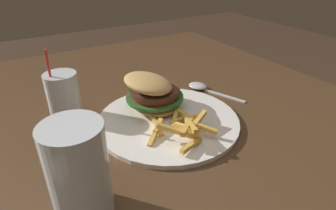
{
  "coord_description": "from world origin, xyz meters",
  "views": [
    {
      "loc": [
        -0.4,
        0.1,
        1.1
      ],
      "look_at": [
        0.04,
        -0.16,
        0.81
      ],
      "focal_mm": 30.0,
      "sensor_mm": 36.0,
      "label": 1
    }
  ],
  "objects_px": {
    "beer_glass": "(79,173)",
    "spoon": "(200,87)",
    "juice_glass": "(64,98)",
    "meal_plate_near": "(160,106)"
  },
  "relations": [
    {
      "from": "juice_glass",
      "to": "spoon",
      "type": "bearing_deg",
      "value": -96.18
    },
    {
      "from": "beer_glass",
      "to": "spoon",
      "type": "height_order",
      "value": "beer_glass"
    },
    {
      "from": "juice_glass",
      "to": "meal_plate_near",
      "type": "bearing_deg",
      "value": -121.17
    },
    {
      "from": "meal_plate_near",
      "to": "juice_glass",
      "type": "xyz_separation_m",
      "value": [
        0.11,
        0.18,
        0.02
      ]
    },
    {
      "from": "meal_plate_near",
      "to": "spoon",
      "type": "relative_size",
      "value": 1.91
    },
    {
      "from": "beer_glass",
      "to": "juice_glass",
      "type": "xyz_separation_m",
      "value": [
        0.28,
        -0.04,
        -0.02
      ]
    },
    {
      "from": "beer_glass",
      "to": "juice_glass",
      "type": "distance_m",
      "value": 0.28
    },
    {
      "from": "meal_plate_near",
      "to": "beer_glass",
      "type": "xyz_separation_m",
      "value": [
        -0.17,
        0.22,
        0.04
      ]
    },
    {
      "from": "meal_plate_near",
      "to": "beer_glass",
      "type": "relative_size",
      "value": 2.12
    },
    {
      "from": "meal_plate_near",
      "to": "juice_glass",
      "type": "distance_m",
      "value": 0.21
    }
  ]
}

